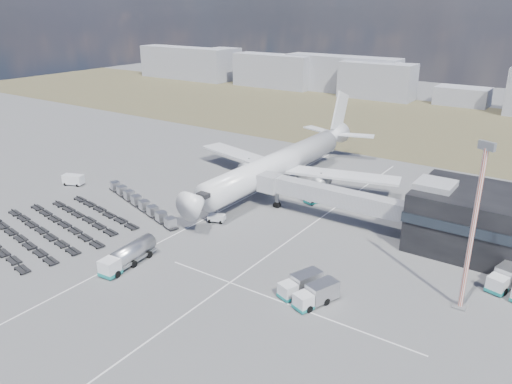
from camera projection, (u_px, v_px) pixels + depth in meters
The scene contains 15 objects.
ground at pixel (185, 236), 87.98m from camera, with size 420.00×420.00×0.00m, color #565659.
grass_strip at pixel (399, 122), 172.77m from camera, with size 420.00×90.00×0.01m, color #433E28.
lane_markings at pixel (240, 244), 85.12m from camera, with size 47.12×110.00×0.01m.
terminal at pixel (510, 226), 79.30m from camera, with size 30.40×16.40×11.00m.
jet_bridge at pixel (321, 194), 93.51m from camera, with size 30.30×3.80×7.05m.
airliner at pixel (282, 162), 111.06m from camera, with size 51.59×64.53×17.62m.
skyline at pixel (413, 81), 207.16m from camera, with size 312.27×22.47×21.52m.
fuel_tanker at pixel (128, 255), 77.71m from camera, with size 3.55×10.69×3.39m.
pushback_tug at pixel (217, 218), 93.53m from camera, with size 3.14×1.76×1.43m, color silver.
utility_van at pixel (73, 180), 112.39m from camera, with size 4.53×2.05×2.40m, color silver.
catering_truck at pixel (317, 196), 102.90m from camera, with size 3.98×6.11×2.60m.
service_trucks_near at pixel (308, 289), 68.93m from camera, with size 7.56×8.23×2.70m.
uld_row at pixel (140, 203), 99.73m from camera, with size 26.86×10.04×1.87m.
baggage_dollies at pixel (50, 227), 90.68m from camera, with size 29.07×25.62×0.70m.
floodlight_mast at pixel (473, 229), 63.34m from camera, with size 2.18×1.78×23.11m.
Camera 1 is at (55.31, -58.46, 38.48)m, focal length 35.00 mm.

